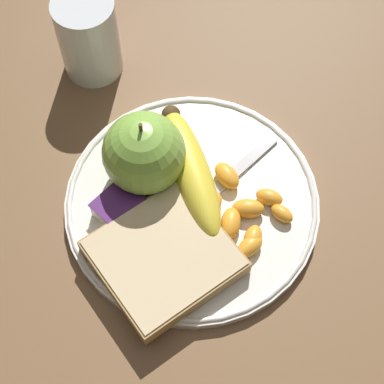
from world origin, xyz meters
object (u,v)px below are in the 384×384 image
Objects in this scene: jam_packet at (118,206)px; fork at (203,202)px; juice_glass at (89,39)px; banana at (190,169)px; plate at (192,203)px; apple at (144,153)px; bread_slice at (164,257)px.

fork is at bearing 140.12° from jam_packet.
banana is at bearing 79.06° from juice_glass.
banana is (-0.02, -0.02, 0.02)m from plate.
fork is (-0.02, 0.07, -0.04)m from apple.
banana is 0.04m from fork.
bread_slice is 0.78× the size of fork.
apple is at bearing -80.43° from plate.
juice_glass is at bearing -100.94° from banana.
bread_slice is at bearing 21.07° from plate.
apple reaches higher than plate.
bread_slice is at bearing 62.76° from juice_glass.
plate is at bearing 99.57° from apple.
plate is 1.69× the size of banana.
juice_glass reaches higher than plate.
fork is at bearing -167.33° from bread_slice.
bread_slice is at bearing 28.20° from banana.
apple reaches higher than bread_slice.
banana is at bearing 127.33° from apple.
jam_packet is at bearing -38.28° from fork.
juice_glass is 0.19m from banana.
bread_slice is at bearing 84.45° from jam_packet.
juice_glass is at bearing -100.93° from fork.
fork is (-0.07, -0.02, -0.01)m from bread_slice.
jam_packet is at bearing -37.69° from plate.
bread_slice is 0.07m from fork.
juice_glass is at bearing -117.24° from bread_slice.
apple is at bearing -74.69° from fork.
fork is (0.01, 0.03, -0.02)m from banana.
juice_glass is 0.54× the size of fork.
juice_glass is 0.26m from bread_slice.
bread_slice is at bearing 55.40° from apple.
banana is at bearing -110.78° from fork.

